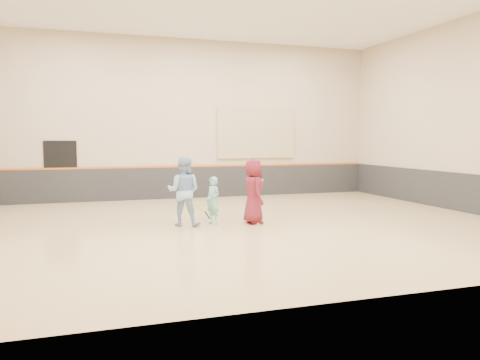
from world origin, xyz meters
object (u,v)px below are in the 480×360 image
object	(u,v)px
instructor	(184,191)
girl	(213,201)
young_man	(253,191)
spare_racket	(214,206)

from	to	relation	value
instructor	girl	bearing A→B (deg)	-161.86
young_man	spare_racket	xyz separation A→B (m)	(-0.30, 3.01, -0.81)
girl	young_man	bearing A→B (deg)	57.15
instructor	spare_racket	world-z (taller)	instructor
young_man	spare_racket	distance (m)	3.13
girl	instructor	xyz separation A→B (m)	(-0.76, 0.08, 0.27)
girl	young_man	world-z (taller)	young_man
instructor	spare_racket	size ratio (longest dim) A/B	2.57
young_man	girl	bearing A→B (deg)	81.16
young_man	spare_racket	size ratio (longest dim) A/B	2.46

